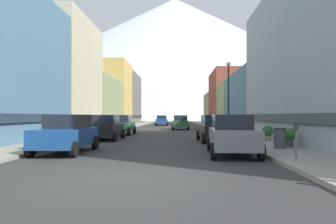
{
  "coord_description": "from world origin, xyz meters",
  "views": [
    {
      "loc": [
        1.48,
        -8.52,
        1.74
      ],
      "look_at": [
        -0.21,
        37.09,
        2.26
      ],
      "focal_mm": 33.48,
      "sensor_mm": 36.0,
      "label": 1
    }
  ],
  "objects": [
    {
      "name": "ground_plane",
      "position": [
        0.0,
        0.0,
        0.0
      ],
      "size": [
        400.0,
        400.0,
        0.0
      ],
      "primitive_type": "plane",
      "color": "#333333"
    },
    {
      "name": "sidewalk_left",
      "position": [
        -6.25,
        35.0,
        0.07
      ],
      "size": [
        2.5,
        100.0,
        0.15
      ],
      "primitive_type": "cube",
      "color": "gray",
      "rests_on": "ground"
    },
    {
      "name": "sidewalk_right",
      "position": [
        6.25,
        35.0,
        0.07
      ],
      "size": [
        2.5,
        100.0,
        0.15
      ],
      "primitive_type": "cube",
      "color": "gray",
      "rests_on": "ground"
    },
    {
      "name": "storefront_left_2",
      "position": [
        -10.61,
        22.41,
        5.49
      ],
      "size": [
        6.52,
        10.53,
        11.34
      ],
      "color": "beige",
      "rests_on": "ground"
    },
    {
      "name": "storefront_left_3",
      "position": [
        -10.82,
        34.48,
        3.34
      ],
      "size": [
        6.93,
        13.02,
        6.94
      ],
      "color": "#8C9966",
      "rests_on": "ground"
    },
    {
      "name": "storefront_left_4",
      "position": [
        -11.59,
        46.1,
        5.39
      ],
      "size": [
        8.48,
        9.24,
        11.13
      ],
      "color": "#D8B259",
      "rests_on": "ground"
    },
    {
      "name": "storefront_left_5",
      "position": [
        -11.21,
        57.89,
        5.12
      ],
      "size": [
        7.71,
        13.77,
        10.59
      ],
      "color": "#66605B",
      "rests_on": "ground"
    },
    {
      "name": "storefront_right_1",
      "position": [
        11.55,
        14.6,
        4.93
      ],
      "size": [
        8.4,
        10.4,
        10.2
      ],
      "color": "#99A5B2",
      "rests_on": "ground"
    },
    {
      "name": "storefront_right_2",
      "position": [
        10.82,
        26.6,
        3.14
      ],
      "size": [
        6.94,
        13.53,
        6.52
      ],
      "color": "slate",
      "rests_on": "ground"
    },
    {
      "name": "storefront_right_3",
      "position": [
        11.79,
        38.21,
        3.16
      ],
      "size": [
        8.87,
        9.06,
        6.58
      ],
      "color": "#8C9966",
      "rests_on": "ground"
    },
    {
      "name": "storefront_right_4",
      "position": [
        11.2,
        49.75,
        4.77
      ],
      "size": [
        7.7,
        13.73,
        9.87
      ],
      "color": "brown",
      "rests_on": "ground"
    },
    {
      "name": "storefront_right_5",
      "position": [
        11.9,
        63.45,
        3.27
      ],
      "size": [
        9.1,
        13.5,
        6.79
      ],
      "color": "#8C9966",
      "rests_on": "ground"
    },
    {
      "name": "car_left_0",
      "position": [
        -3.8,
        5.94,
        0.9
      ],
      "size": [
        2.07,
        4.41,
        1.78
      ],
      "color": "#19478C",
      "rests_on": "ground"
    },
    {
      "name": "car_left_1",
      "position": [
        -3.8,
        13.74,
        0.9
      ],
      "size": [
        2.11,
        4.42,
        1.78
      ],
      "color": "black",
      "rests_on": "ground"
    },
    {
      "name": "car_left_2",
      "position": [
        -3.8,
        19.81,
        0.9
      ],
      "size": [
        2.11,
        4.42,
        1.78
      ],
      "color": "#265933",
      "rests_on": "ground"
    },
    {
      "name": "car_right_0",
      "position": [
        3.8,
        5.45,
        0.9
      ],
      "size": [
        2.24,
        4.48,
        1.78
      ],
      "color": "slate",
      "rests_on": "ground"
    },
    {
      "name": "car_right_1",
      "position": [
        3.8,
        12.29,
        0.9
      ],
      "size": [
        2.23,
        4.48,
        1.78
      ],
      "color": "black",
      "rests_on": "ground"
    },
    {
      "name": "car_driving_0",
      "position": [
        1.6,
        30.33,
        0.9
      ],
      "size": [
        2.06,
        4.4,
        1.78
      ],
      "color": "#265933",
      "rests_on": "ground"
    },
    {
      "name": "car_driving_1",
      "position": [
        -1.6,
        45.68,
        0.9
      ],
      "size": [
        2.06,
        4.4,
        1.78
      ],
      "color": "#19478C",
      "rests_on": "ground"
    },
    {
      "name": "parking_meter_near",
      "position": [
        5.75,
        3.15,
        1.01
      ],
      "size": [
        0.14,
        0.1,
        1.33
      ],
      "color": "#595960",
      "rests_on": "sidewalk_right"
    },
    {
      "name": "trash_bin_right",
      "position": [
        6.35,
        6.87,
        0.64
      ],
      "size": [
        0.59,
        0.59,
        0.98
      ],
      "color": "#4C5156",
      "rests_on": "sidewalk_right"
    },
    {
      "name": "potted_plant_0",
      "position": [
        -7.0,
        18.66,
        0.7
      ],
      "size": [
        0.72,
        0.72,
        0.96
      ],
      "color": "#4C4C51",
      "rests_on": "sidewalk_left"
    },
    {
      "name": "potted_plant_1",
      "position": [
        7.0,
        11.32,
        0.71
      ],
      "size": [
        0.69,
        0.69,
        0.96
      ],
      "color": "gray",
      "rests_on": "sidewalk_right"
    },
    {
      "name": "potted_plant_2",
      "position": [
        7.0,
        7.42,
        0.71
      ],
      "size": [
        0.65,
        0.65,
        0.95
      ],
      "color": "#4C4C51",
      "rests_on": "sidewalk_right"
    },
    {
      "name": "pedestrian_0",
      "position": [
        -6.25,
        27.72,
        0.92
      ],
      "size": [
        0.36,
        0.36,
        1.66
      ],
      "color": "#333338",
      "rests_on": "sidewalk_left"
    },
    {
      "name": "streetlamp_right",
      "position": [
        5.35,
        16.4,
        3.99
      ],
      "size": [
        0.36,
        0.36,
        5.86
      ],
      "color": "black",
      "rests_on": "sidewalk_right"
    },
    {
      "name": "mountain_backdrop",
      "position": [
        -2.82,
        260.0,
        51.34
      ],
      "size": [
        343.52,
        343.52,
        102.68
      ],
      "primitive_type": "cone",
      "color": "silver",
      "rests_on": "ground"
    }
  ]
}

